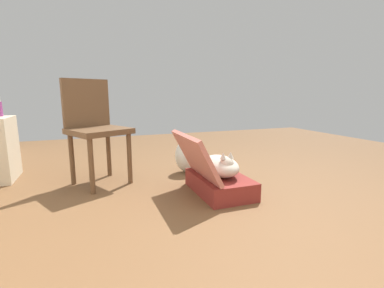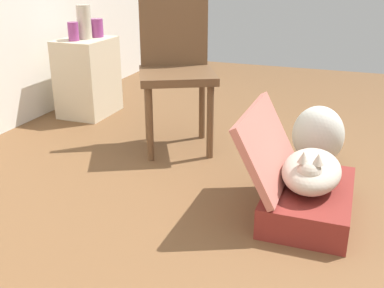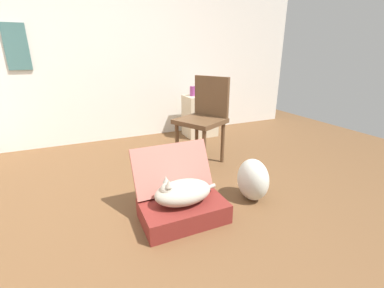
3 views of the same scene
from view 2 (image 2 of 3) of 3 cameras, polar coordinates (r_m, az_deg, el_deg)
name	(u,v)px [view 2 (image 2 of 3)]	position (r m, az deg, el deg)	size (l,w,h in m)	color
ground_plane	(282,244)	(2.15, 11.06, -12.04)	(7.68, 7.68, 0.00)	brown
suitcase_base	(308,200)	(2.38, 14.21, -6.79)	(0.64, 0.40, 0.15)	maroon
suitcase_lid	(267,146)	(2.30, 9.26, -0.19)	(0.64, 0.40, 0.04)	#B26356
cat	(311,171)	(2.30, 14.55, -3.24)	(0.52, 0.28, 0.23)	#B2A899
plastic_bag_white	(318,135)	(2.95, 15.32, 1.06)	(0.24, 0.32, 0.37)	silver
side_table	(88,77)	(3.90, -12.76, 8.07)	(0.47, 0.37, 0.62)	beige
vase_tall	(73,31)	(3.74, -14.47, 13.33)	(0.08, 0.08, 0.14)	#8C387A
vase_short	(96,28)	(3.90, -11.74, 13.89)	(0.11, 0.11, 0.15)	#8C387A
vase_round	(84,22)	(3.82, -13.20, 14.48)	(0.11, 0.11, 0.26)	#B7AD99
chair	(176,66)	(3.06, -2.00, 9.64)	(0.63, 0.63, 0.98)	brown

